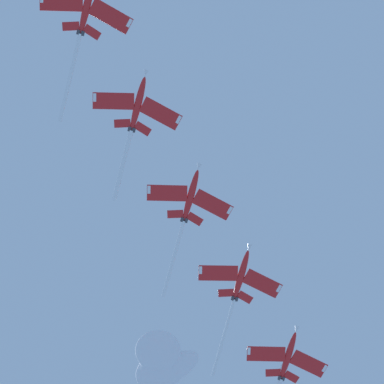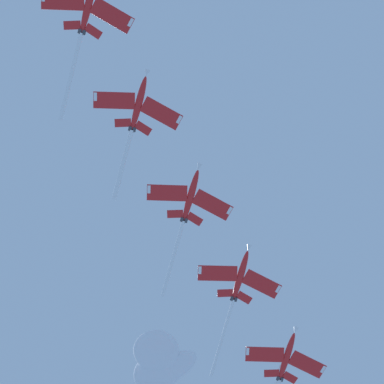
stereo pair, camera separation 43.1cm
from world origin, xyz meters
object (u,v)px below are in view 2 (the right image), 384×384
jet_lead (84,23)px  jet_fourth (237,288)px  jet_third (187,211)px  jet_second (134,121)px  jet_fifth (282,372)px

jet_lead → jet_fourth: bearing=-83.7°
jet_lead → jet_third: 46.09m
jet_second → jet_third: 23.16m
jet_third → jet_lead: bearing=97.8°
jet_fourth → jet_second: bearing=94.6°
jet_fourth → jet_lead: bearing=96.3°
jet_lead → jet_fourth: size_ratio=0.99×
jet_lead → jet_third: (6.19, -45.15, -6.90)m
jet_lead → jet_second: bearing=-80.5°
jet_second → jet_fourth: (3.56, -43.94, -7.33)m
jet_second → jet_fourth: bearing=-85.4°
jet_fifth → jet_fourth: bearing=98.1°
jet_second → jet_fifth: bearing=-84.2°
jet_third → jet_fourth: bearing=-87.0°
jet_lead → jet_third: bearing=-82.2°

